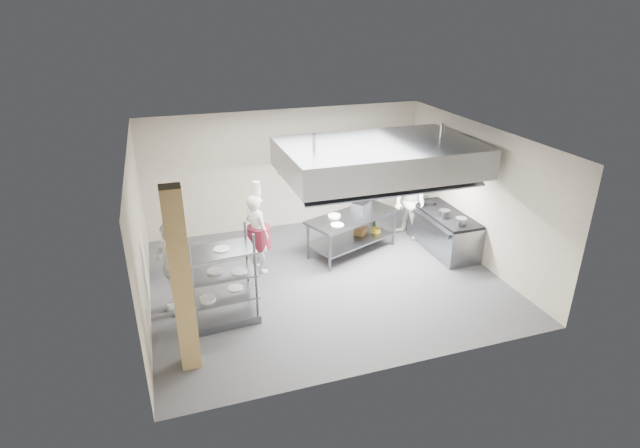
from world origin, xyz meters
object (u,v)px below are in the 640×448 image
object	(u,v)px
chef_line	(410,204)
chef_head	(257,233)
chef_plating	(173,267)
griddle	(361,206)
pass_rack	(222,278)
cooking_range	(443,232)
stockpot	(444,214)
island	(352,234)

from	to	relation	value
chef_line	chef_head	bearing A→B (deg)	-102.32
chef_plating	griddle	xyz separation A→B (m)	(4.30, 1.44, 0.12)
pass_rack	cooking_range	distance (m)	5.48
cooking_range	stockpot	world-z (taller)	stockpot
island	chef_head	size ratio (longest dim) A/B	1.25
pass_rack	chef_head	world-z (taller)	pass_rack
chef_line	island	bearing A→B (deg)	-98.94
chef_head	chef_plating	xyz separation A→B (m)	(-1.76, -1.02, 0.02)
island	chef_plating	world-z (taller)	chef_plating
chef_head	stockpot	bearing A→B (deg)	-125.42
pass_rack	cooking_range	bearing A→B (deg)	10.39
island	stockpot	size ratio (longest dim) A/B	8.87
chef_line	stockpot	distance (m)	1.08
pass_rack	chef_line	distance (m)	5.28
cooking_range	stockpot	size ratio (longest dim) A/B	8.15
island	griddle	xyz separation A→B (m)	(0.30, 0.23, 0.56)
pass_rack	cooking_range	world-z (taller)	pass_rack
island	stockpot	bearing A→B (deg)	-42.29
island	pass_rack	size ratio (longest dim) A/B	1.24
chef_line	stockpot	size ratio (longest dim) A/B	7.23
pass_rack	cooking_range	xyz separation A→B (m)	(5.29, 1.37, -0.46)
chef_line	chef_plating	distance (m)	5.80
island	stockpot	world-z (taller)	stockpot
pass_rack	chef_line	bearing A→B (deg)	20.20
chef_plating	griddle	distance (m)	4.53
chef_plating	griddle	size ratio (longest dim) A/B	4.31
pass_rack	chef_head	bearing A→B (deg)	55.85
island	chef_line	bearing A→B (deg)	-10.88
stockpot	cooking_range	bearing A→B (deg)	52.71
pass_rack	stockpot	distance (m)	5.25
chef_plating	stockpot	distance (m)	5.93
pass_rack	stockpot	size ratio (longest dim) A/B	7.17
island	cooking_range	xyz separation A→B (m)	(2.08, -0.50, -0.04)
island	chef_head	xyz separation A→B (m)	(-2.24, -0.20, 0.42)
island	cooking_range	bearing A→B (deg)	-35.18
cooking_range	chef_line	world-z (taller)	chef_line
pass_rack	chef_plating	size ratio (longest dim) A/B	0.99
island	chef_line	xyz separation A→B (m)	(1.60, 0.30, 0.43)
chef_head	pass_rack	bearing A→B (deg)	121.71
chef_head	griddle	xyz separation A→B (m)	(2.54, 0.42, 0.14)
cooking_range	chef_head	size ratio (longest dim) A/B	1.15
stockpot	island	bearing A→B (deg)	159.38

